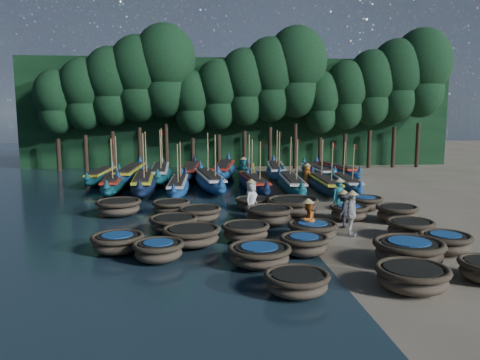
{
  "coord_description": "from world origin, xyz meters",
  "views": [
    {
      "loc": [
        -4.27,
        -21.46,
        4.98
      ],
      "look_at": [
        -1.82,
        4.12,
        1.3
      ],
      "focal_mm": 35.0,
      "sensor_mm": 36.0,
      "label": 1
    }
  ],
  "objects": [
    {
      "name": "long_boat_8",
      "position": [
        5.43,
        7.68,
        0.49
      ],
      "size": [
        1.85,
        7.25,
        3.09
      ],
      "rotation": [
        0.0,
        0.0,
        -0.08
      ],
      "color": "navy",
      "rests_on": "ground"
    },
    {
      "name": "tree_10",
      "position": [
        7.0,
        20.0,
        5.97
      ],
      "size": [
        3.68,
        3.68,
        8.68
      ],
      "color": "black",
      "rests_on": "ground"
    },
    {
      "name": "tree_1",
      "position": [
        -13.7,
        20.0,
        6.65
      ],
      "size": [
        4.09,
        4.09,
        9.65
      ],
      "color": "black",
      "rests_on": "ground"
    },
    {
      "name": "coracle_5",
      "position": [
        -5.55,
        -6.0,
        0.4
      ],
      "size": [
        1.97,
        1.97,
        0.68
      ],
      "rotation": [
        0.0,
        0.0,
        0.26
      ],
      "color": "brown",
      "rests_on": "ground"
    },
    {
      "name": "long_boat_10",
      "position": [
        -8.97,
        12.64,
        0.61
      ],
      "size": [
        2.0,
        9.08,
        1.6
      ],
      "rotation": [
        0.0,
        0.0,
        -0.05
      ],
      "color": "navy",
      "rests_on": "ground"
    },
    {
      "name": "fisherman_5",
      "position": [
        -0.88,
        11.48,
        0.93
      ],
      "size": [
        1.54,
        1.57,
        2.0
      ],
      "rotation": [
        0.0,
        0.0,
        2.34
      ],
      "color": "#1A666D",
      "rests_on": "ground"
    },
    {
      "name": "fisherman_3",
      "position": [
        2.12,
        -1.97,
        0.84
      ],
      "size": [
        1.02,
        1.19,
        1.8
      ],
      "rotation": [
        0.0,
        0.0,
        4.2
      ],
      "color": "black",
      "rests_on": "ground"
    },
    {
      "name": "tree_12",
      "position": [
        11.6,
        20.0,
        7.32
      ],
      "size": [
        4.51,
        4.51,
        10.63
      ],
      "color": "black",
      "rests_on": "ground"
    },
    {
      "name": "long_boat_16",
      "position": [
        4.99,
        13.31,
        0.52
      ],
      "size": [
        1.7,
        7.78,
        1.37
      ],
      "rotation": [
        0.0,
        0.0,
        0.04
      ],
      "color": "#0E494F",
      "rests_on": "ground"
    },
    {
      "name": "foliage_wall",
      "position": [
        0.0,
        23.5,
        5.0
      ],
      "size": [
        40.0,
        3.0,
        10.0
      ],
      "primitive_type": "cube",
      "color": "black",
      "rests_on": "ground"
    },
    {
      "name": "coracle_9",
      "position": [
        4.54,
        -6.09,
        0.43
      ],
      "size": [
        2.04,
        2.04,
        0.73
      ],
      "rotation": [
        0.0,
        0.0,
        -0.23
      ],
      "color": "brown",
      "rests_on": "ground"
    },
    {
      "name": "long_boat_4",
      "position": [
        -3.37,
        8.92,
        0.58
      ],
      "size": [
        2.62,
        8.59,
        3.68
      ],
      "rotation": [
        0.0,
        0.0,
        0.13
      ],
      "color": "navy",
      "rests_on": "ground"
    },
    {
      "name": "tree_3",
      "position": [
        -9.1,
        20.0,
        8.0
      ],
      "size": [
        4.92,
        4.92,
        11.6
      ],
      "color": "black",
      "rests_on": "ground"
    },
    {
      "name": "tree_14",
      "position": [
        16.2,
        20.0,
        8.67
      ],
      "size": [
        5.34,
        5.34,
        12.58
      ],
      "color": "black",
      "rests_on": "ground"
    },
    {
      "name": "tree_2",
      "position": [
        -11.4,
        20.0,
        7.32
      ],
      "size": [
        4.51,
        4.51,
        10.63
      ],
      "color": "black",
      "rests_on": "ground"
    },
    {
      "name": "long_boat_9",
      "position": [
        -11.06,
        12.7,
        0.51
      ],
      "size": [
        1.71,
        7.54,
        1.33
      ],
      "rotation": [
        0.0,
        0.0,
        -0.05
      ],
      "color": "#0E494F",
      "rests_on": "ground"
    },
    {
      "name": "coracle_20",
      "position": [
        -8.04,
        1.39,
        0.45
      ],
      "size": [
        2.21,
        2.21,
        0.79
      ],
      "rotation": [
        0.0,
        0.0,
        0.04
      ],
      "color": "brown",
      "rests_on": "ground"
    },
    {
      "name": "long_boat_1",
      "position": [
        -9.53,
        8.88,
        0.55
      ],
      "size": [
        1.94,
        8.14,
        3.46
      ],
      "rotation": [
        0.0,
        0.0,
        0.07
      ],
      "color": "#0E494F",
      "rests_on": "ground"
    },
    {
      "name": "tree_13",
      "position": [
        13.9,
        20.0,
        8.0
      ],
      "size": [
        4.92,
        4.92,
        11.6
      ],
      "color": "black",
      "rests_on": "ground"
    },
    {
      "name": "tree_9",
      "position": [
        4.7,
        20.0,
        8.67
      ],
      "size": [
        5.34,
        5.34,
        12.58
      ],
      "color": "black",
      "rests_on": "ground"
    },
    {
      "name": "coracle_21",
      "position": [
        -5.5,
        1.42,
        0.4
      ],
      "size": [
        2.2,
        2.2,
        0.7
      ],
      "rotation": [
        0.0,
        0.0,
        -0.33
      ],
      "color": "brown",
      "rests_on": "ground"
    },
    {
      "name": "coracle_24",
      "position": [
        4.38,
        1.47,
        0.42
      ],
      "size": [
        1.85,
        1.85,
        0.72
      ],
      "rotation": [
        0.0,
        0.0,
        -0.05
      ],
      "color": "brown",
      "rests_on": "ground"
    },
    {
      "name": "long_boat_5",
      "position": [
        -0.56,
        7.98,
        0.52
      ],
      "size": [
        1.9,
        7.69,
        3.27
      ],
      "rotation": [
        0.0,
        0.0,
        0.07
      ],
      "color": "#0E2033",
      "rests_on": "ground"
    },
    {
      "name": "coracle_6",
      "position": [
        -2.23,
        -6.83,
        0.4
      ],
      "size": [
        2.34,
        2.34,
        0.69
      ],
      "rotation": [
        0.0,
        0.0,
        0.22
      ],
      "color": "brown",
      "rests_on": "ground"
    },
    {
      "name": "coracle_2",
      "position": [
        -1.54,
        -9.31,
        0.36
      ],
      "size": [
        2.03,
        2.03,
        0.63
      ],
      "rotation": [
        0.0,
        0.0,
        0.21
      ],
      "color": "brown",
      "rests_on": "ground"
    },
    {
      "name": "long_boat_2",
      "position": [
        -7.57,
        8.4,
        0.6
      ],
      "size": [
        2.02,
        8.91,
        3.79
      ],
      "rotation": [
        0.0,
        0.0,
        0.05
      ],
      "color": "#0E2033",
      "rests_on": "ground"
    },
    {
      "name": "long_boat_6",
      "position": [
        1.75,
        7.35,
        0.55
      ],
      "size": [
        1.87,
        8.13,
        3.46
      ],
      "rotation": [
        0.0,
        0.0,
        -0.06
      ],
      "color": "#0E494F",
      "rests_on": "ground"
    },
    {
      "name": "fisherman_4",
      "position": [
        2.0,
        -3.41,
        0.96
      ],
      "size": [
        0.87,
        1.14,
        2.0
      ],
      "rotation": [
        0.0,
        0.0,
        1.1
      ],
      "color": "silver",
      "rests_on": "ground"
    },
    {
      "name": "coracle_22",
      "position": [
        -1.35,
        2.13,
        0.37
      ],
      "size": [
        2.1,
        2.1,
        0.64
      ],
      "rotation": [
        0.0,
        0.0,
        -0.27
      ],
      "color": "brown",
      "rests_on": "ground"
    },
    {
      "name": "coracle_23",
      "position": [
        0.45,
        0.69,
        0.48
      ],
      "size": [
        2.83,
        2.83,
        0.85
      ],
      "rotation": [
        0.0,
        0.0,
        0.22
      ],
      "color": "brown",
      "rests_on": "ground"
    },
    {
      "name": "fisherman_0",
      "position": [
        -1.65,
        0.34,
        0.95
      ],
      "size": [
        0.96,
        1.04,
        1.99
      ],
      "rotation": [
        0.0,
        0.0,
        0.98
      ],
      "color": "silver",
      "rests_on": "ground"
    },
    {
      "name": "long_boat_15",
      "position": [
        1.92,
        13.83,
        0.58
      ],
      "size": [
        2.43,
        8.55,
        3.65
      ],
      "rotation": [
        0.0,
        0.0,
        -0.11
      ],
      "color": "navy",
      "rests_on": "ground"
    },
    {
      "name": "tree_0",
      "position": [
        -16.0,
        20.0,
        5.97
      ],
      "size": [
        3.68,
        3.68,
        8.68
      ],
      "color": "black",
      "rests_on": "ground"
    },
    {
      "name": "coracle_17",
      "position": [
        -1.04,
        -1.27,
        0.48
      ],
      "size": [
        2.22,
        2.22,
        0.83
      ],
      "rotation": [
        0.0,
        0.0,
        0.13
      ],
      "color": "brown",
      "rests_on": "ground"
    },
    {
      "name": "coracle_18",
      "position": [
        2.83,
        -0.68,
        0.42
      ],
      "size": [
        1.8,
        1.8,
        0.72
      ],
      "rotation": [
        0.0,
        0.0,
        -0.06
      ],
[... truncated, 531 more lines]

